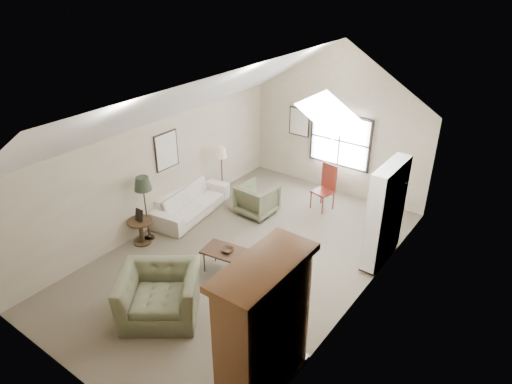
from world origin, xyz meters
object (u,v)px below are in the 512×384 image
Objects in this scene: sofa at (191,202)px; coffee_table at (228,262)px; armchair_far at (257,199)px; side_chair at (323,188)px; armchair_near at (160,295)px; side_table at (141,232)px; armoire at (264,328)px.

coffee_table is (2.23, -1.31, -0.08)m from sofa.
armchair_far reaches higher than sofa.
sofa is 1.92× the size of side_chair.
armchair_near is 1.67m from coffee_table.
side_chair is at bearing -57.85° from sofa.
armchair_far is at bearing 62.99° from side_table.
sofa is at bearing 39.20° from armchair_far.
side_chair reaches higher than coffee_table.
coffee_table is (-2.15, 1.79, -0.85)m from armoire.
sofa is 1.60m from side_table.
sofa is at bearing 144.75° from armoire.
armchair_near is at bearing -153.62° from sofa.
armoire reaches higher than side_table.
armchair_near is (-2.33, 0.14, -0.66)m from armoire.
armchair_near reaches higher than armchair_far.
armoire is at bearing -133.63° from sofa.
side_chair is at bearing 109.89° from armoire.
armchair_near is 4.00m from armchair_far.
armchair_far is 0.74× the size of side_chair.
armchair_far is at bearing 112.02° from coffee_table.
side_table is at bearing 171.63° from sofa.
side_chair is at bearing -132.91° from armchair_far.
coffee_table is 0.84× the size of side_chair.
armchair_far is (1.31, 0.97, 0.07)m from sofa.
side_table is 4.49m from side_chair.
armchair_far is 2.46m from coffee_table.
armoire is at bearing -40.17° from armchair_near.
armchair_near is at bearing -96.23° from coffee_table.
side_table is 0.48× the size of side_chair.
side_chair is (-1.89, 5.22, -0.51)m from armoire.
side_table is (-2.23, -0.29, 0.03)m from coffee_table.
side_chair reaches higher than sofa.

